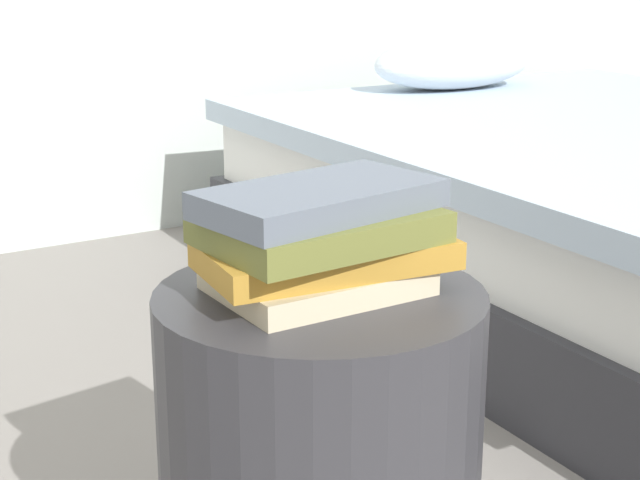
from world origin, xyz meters
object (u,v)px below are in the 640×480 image
Objects in this scene: bed at (635,214)px; book_slate at (319,199)px; side_table at (320,470)px; book_ochre at (328,255)px; book_cream at (319,279)px; book_olive at (318,228)px.

bed reaches higher than book_slate.
book_ochre is (0.01, -0.00, 0.29)m from side_table.
book_cream reaches higher than side_table.
book_ochre is at bearing -7.67° from book_olive.
book_slate reaches higher than book_ochre.
bed is at bearing 23.08° from book_olive.
book_olive is at bearing -143.43° from book_slate.
book_cream is 0.89× the size of book_olive.
side_table is 1.80× the size of book_olive.
side_table is 0.36m from book_slate.
book_cream is 0.10m from book_slate.
book_cream is at bearing 123.86° from book_ochre.
book_slate reaches higher than book_cream.
book_ochre is at bearing -20.80° from side_table.
book_cream is (-1.37, -0.68, 0.26)m from bed.
book_ochre is at bearing -151.03° from bed.
book_slate is (0.00, 0.00, 0.03)m from book_olive.
side_table is at bearing -116.32° from book_cream.
book_olive is at bearing -130.82° from book_cream.
book_ochre is 0.07m from book_slate.
book_olive is at bearing -152.71° from side_table.
book_cream is 0.03m from book_ochre.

